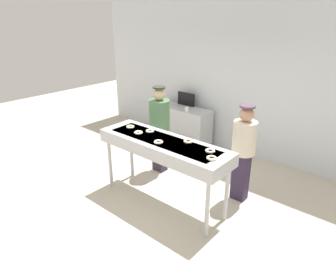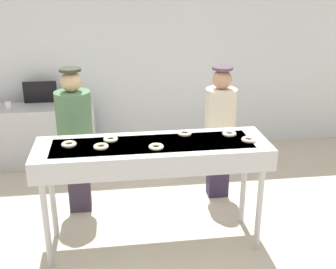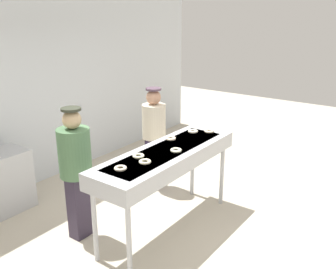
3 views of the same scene
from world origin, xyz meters
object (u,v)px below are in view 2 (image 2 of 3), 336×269
object	(u,v)px
sugar_donut_6	(249,140)
worker_assistant	(220,125)
sugar_donut_5	(111,139)
worker_baker	(75,131)
sugar_donut_4	(69,144)
paper_cup_1	(59,106)
fryer_conveyor	(153,154)
sugar_donut_1	(101,147)
prep_counter	(43,136)
sugar_donut_2	(185,133)
sugar_donut_0	(156,147)
paper_cup_0	(8,105)
menu_display	(40,92)
sugar_donut_3	(229,134)

from	to	relation	value
sugar_donut_6	worker_assistant	world-z (taller)	worker_assistant
sugar_donut_5	worker_baker	xyz separation A→B (m)	(-0.38, 0.65, -0.14)
sugar_donut_4	paper_cup_1	size ratio (longest dim) A/B	1.51
fryer_conveyor	sugar_donut_1	distance (m)	0.49
prep_counter	sugar_donut_2	bearing A→B (deg)	-49.27
fryer_conveyor	prep_counter	size ratio (longest dim) A/B	1.49
worker_assistant	sugar_donut_1	bearing A→B (deg)	30.89
sugar_donut_0	paper_cup_1	xyz separation A→B (m)	(-1.07, 2.10, -0.20)
sugar_donut_2	paper_cup_0	xyz separation A→B (m)	(-2.07, 1.91, -0.20)
prep_counter	sugar_donut_4	bearing A→B (deg)	-74.54
sugar_donut_0	paper_cup_1	size ratio (longest dim) A/B	1.51
paper_cup_0	sugar_donut_4	bearing A→B (deg)	-64.54
sugar_donut_1	sugar_donut_5	bearing A→B (deg)	62.45
fryer_conveyor	sugar_donut_6	size ratio (longest dim) A/B	15.92
sugar_donut_0	paper_cup_0	size ratio (longest dim) A/B	1.51
sugar_donut_5	menu_display	size ratio (longest dim) A/B	0.30
sugar_donut_5	paper_cup_0	xyz separation A→B (m)	(-1.35, 1.97, -0.20)
prep_counter	sugar_donut_1	bearing A→B (deg)	-68.28
sugar_donut_6	menu_display	world-z (taller)	menu_display
sugar_donut_4	worker_baker	world-z (taller)	worker_baker
sugar_donut_0	worker_baker	size ratio (longest dim) A/B	0.08
sugar_donut_0	worker_baker	bearing A→B (deg)	131.31
worker_assistant	sugar_donut_2	bearing A→B (deg)	48.62
sugar_donut_1	prep_counter	size ratio (longest dim) A/B	0.09
sugar_donut_0	paper_cup_0	world-z (taller)	sugar_donut_0
sugar_donut_6	paper_cup_1	xyz separation A→B (m)	(-1.95, 2.04, -0.20)
sugar_donut_3	worker_assistant	distance (m)	0.80
sugar_donut_4	prep_counter	bearing A→B (deg)	105.46
paper_cup_0	menu_display	bearing A→B (deg)	30.65
fryer_conveyor	worker_baker	bearing A→B (deg)	134.85
sugar_donut_6	paper_cup_1	world-z (taller)	sugar_donut_6
sugar_donut_3	prep_counter	size ratio (longest dim) A/B	0.09
sugar_donut_4	menu_display	distance (m)	2.35
fryer_conveyor	sugar_donut_6	bearing A→B (deg)	-4.34
worker_baker	paper_cup_1	world-z (taller)	worker_baker
sugar_donut_5	prep_counter	distance (m)	2.31
sugar_donut_0	sugar_donut_5	world-z (taller)	same
sugar_donut_1	sugar_donut_4	world-z (taller)	same
sugar_donut_2	worker_baker	bearing A→B (deg)	151.80
paper_cup_0	menu_display	world-z (taller)	menu_display
sugar_donut_5	sugar_donut_6	bearing A→B (deg)	-8.30
sugar_donut_1	worker_baker	bearing A→B (deg)	109.63
paper_cup_1	sugar_donut_5	bearing A→B (deg)	-70.13
sugar_donut_5	menu_display	distance (m)	2.40
sugar_donut_5	worker_baker	distance (m)	0.76
sugar_donut_1	sugar_donut_2	bearing A→B (deg)	15.88
sugar_donut_5	worker_assistant	distance (m)	1.48
sugar_donut_5	sugar_donut_6	world-z (taller)	same
sugar_donut_6	worker_baker	world-z (taller)	worker_baker
fryer_conveyor	sugar_donut_4	xyz separation A→B (m)	(-0.76, 0.05, 0.12)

